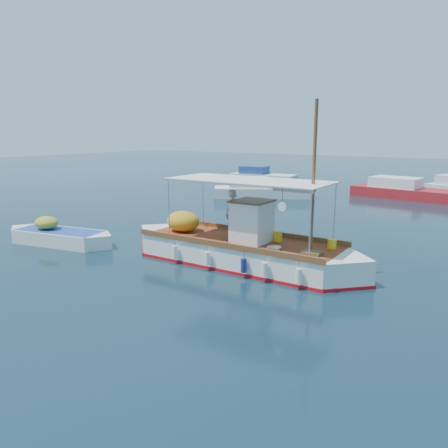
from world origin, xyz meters
The scene contains 6 objects.
ground centered at (0.00, 0.00, 0.00)m, with size 160.00×160.00×0.00m, color black.
fishing_caique centered at (0.31, -0.41, 0.57)m, with size 10.58×3.10×6.45m.
dinghy centered at (-8.33, -2.58, 0.30)m, with size 5.77×2.51×1.44m.
bg_boat_nw centered at (-7.99, 15.84, 0.49)m, with size 7.90×6.29×1.80m.
bg_boat_n centered at (2.04, 21.85, 0.49)m, with size 9.47×3.94×1.80m.
bg_boat_far_w centered at (-13.54, 25.69, 0.49)m, with size 7.14×3.06×1.80m.
Camera 1 is at (9.34, -14.59, 5.15)m, focal length 35.00 mm.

